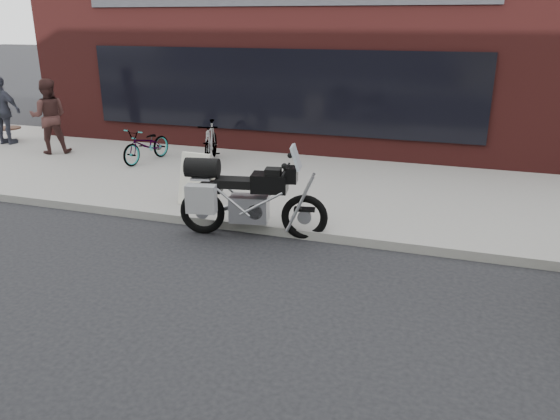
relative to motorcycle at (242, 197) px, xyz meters
name	(u,v)px	position (x,y,z in m)	size (l,w,h in m)	color
ground	(169,387)	(0.78, -3.85, -0.66)	(120.00, 120.00, 0.00)	black
near_sidewalk	(334,184)	(0.78, 3.15, -0.59)	(44.00, 6.00, 0.15)	gray
storefront	(325,55)	(-1.22, 10.14, 1.58)	(14.00, 10.07, 4.50)	#4F1B19
motorcycle	(242,197)	(0.00, 0.00, 0.00)	(2.42, 1.04, 1.54)	black
bicycle_front	(147,145)	(-3.80, 3.33, -0.11)	(0.54, 1.55, 0.81)	gray
bicycle_rear	(211,142)	(-2.34, 3.76, -0.03)	(0.45, 1.61, 0.97)	gray
sandwich_sign	(198,178)	(-1.27, 0.95, -0.05)	(0.63, 0.58, 0.93)	silver
cafe_table	(8,129)	(-8.72, 4.17, -0.17)	(0.65, 0.65, 0.37)	black
cafe_patron_left	(49,116)	(-6.55, 3.36, 0.41)	(0.90, 0.70, 1.85)	#412523
cafe_patron_right	(3,111)	(-8.46, 3.83, 0.38)	(1.05, 0.44, 1.80)	#3E4150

